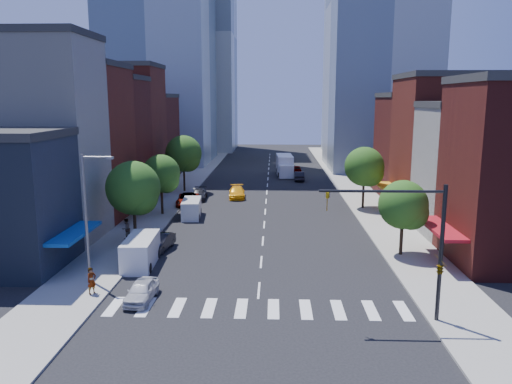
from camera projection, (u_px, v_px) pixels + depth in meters
ground at (259, 290)px, 33.88m from camera, size 220.00×220.00×0.00m
sidewalk_left at (183, 186)px, 73.60m from camera, size 5.00×120.00×0.15m
sidewalk_right at (353, 188)px, 72.71m from camera, size 5.00×120.00×0.15m
crosswalk at (257, 309)px, 30.93m from camera, size 19.00×3.00×0.01m
bldg_left_1 at (30, 142)px, 44.75m from camera, size 12.00×8.00×18.00m
bldg_left_2 at (69, 145)px, 53.29m from camera, size 12.00×9.00×16.00m
bldg_left_3 at (97, 142)px, 61.73m from camera, size 12.00×8.00×15.00m
bldg_left_4 at (118, 130)px, 69.89m from camera, size 12.00×9.00×17.00m
bldg_left_5 at (137, 139)px, 79.59m from camera, size 12.00×10.00×13.00m
bldg_right_1 at (487, 173)px, 46.76m from camera, size 12.00×8.00×12.00m
bldg_right_2 at (454, 147)px, 55.32m from camera, size 12.00×10.00×15.00m
bldg_right_3 at (427, 148)px, 65.33m from camera, size 12.00×10.00×13.00m
tower_ne at (382, 0)px, 88.53m from camera, size 18.00×20.00×60.00m
tower_far_w at (198, 36)px, 122.67m from camera, size 18.00×18.00×56.00m
traffic_signal at (431, 254)px, 28.34m from camera, size 7.24×2.24×8.00m
streetlight at (88, 210)px, 34.31m from camera, size 2.25×0.25×9.00m
tree_left_near at (135, 190)px, 44.11m from camera, size 4.80×4.80×7.30m
tree_left_mid at (162, 175)px, 54.98m from camera, size 4.20×4.20×6.65m
tree_left_far at (185, 155)px, 68.61m from camera, size 5.00×5.00×7.75m
tree_right_near at (405, 207)px, 40.47m from camera, size 4.00×4.00×6.20m
tree_right_far at (366, 168)px, 58.03m from camera, size 4.60×4.60×7.20m
parked_car_front at (142, 291)px, 32.06m from camera, size 1.72×3.96×1.33m
parked_car_second at (160, 242)px, 42.73m from camera, size 2.02×4.42×1.41m
parked_car_third at (188, 200)px, 60.61m from camera, size 2.94×5.60×1.50m
parked_car_rear at (199, 194)px, 64.25m from camera, size 2.13×4.79×1.37m
cargo_van_near at (140, 252)px, 38.68m from camera, size 2.42×5.45×2.27m
cargo_van_far at (191, 209)px, 54.49m from camera, size 2.24×4.82×2.00m
taxi at (237, 192)px, 65.40m from camera, size 2.41×5.16×1.46m
traffic_car_oncoming at (299, 176)px, 79.19m from camera, size 1.56×4.39×1.44m
traffic_car_far at (297, 169)px, 87.47m from camera, size 1.66×3.83×1.29m
box_truck at (285, 166)px, 84.50m from camera, size 2.96×8.53×3.39m
pedestrian_near at (92, 281)px, 32.78m from camera, size 0.72×0.78×1.79m
pedestrian_far at (126, 229)px, 45.69m from camera, size 1.10×1.16×1.89m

